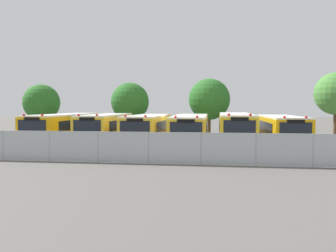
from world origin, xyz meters
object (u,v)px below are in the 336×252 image
at_px(school_bus_0, 65,127).
at_px(tree_1, 130,101).
at_px(school_bus_3, 191,129).
at_px(tree_0, 42,103).
at_px(school_bus_2, 148,129).
at_px(school_bus_5, 281,130).
at_px(tree_2, 210,100).
at_px(traffic_cone, 158,158).
at_px(school_bus_4, 235,129).
at_px(school_bus_1, 106,128).

distance_m(school_bus_0, tree_1, 11.44).
relative_size(school_bus_3, tree_0, 2.05).
bearing_deg(school_bus_3, school_bus_2, -2.34).
bearing_deg(school_bus_0, school_bus_5, 179.11).
distance_m(school_bus_5, tree_2, 12.75).
height_order(school_bus_0, school_bus_3, school_bus_0).
distance_m(school_bus_0, school_bus_5, 17.57).
xyz_separation_m(school_bus_5, tree_0, (-25.03, 10.70, 2.22)).
bearing_deg(tree_2, tree_0, -178.77).
relative_size(school_bus_0, school_bus_2, 1.14).
bearing_deg(school_bus_3, traffic_cone, 80.25).
height_order(school_bus_4, tree_1, tree_1).
bearing_deg(school_bus_5, school_bus_4, -0.52).
bearing_deg(school_bus_5, school_bus_0, -2.18).
distance_m(school_bus_1, school_bus_4, 10.46).
height_order(tree_0, tree_1, tree_1).
xyz_separation_m(school_bus_0, school_bus_2, (7.14, -0.05, -0.03)).
distance_m(tree_0, tree_2, 19.32).
bearing_deg(tree_2, traffic_cone, -97.28).
bearing_deg(tree_0, school_bus_4, -26.48).
height_order(school_bus_3, traffic_cone, school_bus_3).
xyz_separation_m(tree_0, traffic_cone, (16.84, -18.91, -3.34)).
relative_size(school_bus_3, tree_2, 1.89).
relative_size(school_bus_2, tree_2, 1.56).
bearing_deg(traffic_cone, tree_0, 131.69).
xyz_separation_m(school_bus_5, tree_2, (-5.72, 11.11, 2.53)).
height_order(school_bus_5, tree_1, tree_1).
bearing_deg(school_bus_1, school_bus_2, -177.82).
height_order(school_bus_1, tree_1, tree_1).
xyz_separation_m(school_bus_0, school_bus_5, (17.57, -0.25, -0.05)).
bearing_deg(tree_0, school_bus_3, -30.28).
xyz_separation_m(school_bus_4, tree_0, (-21.57, 10.75, 2.13)).
bearing_deg(tree_2, school_bus_3, -96.32).
relative_size(school_bus_2, traffic_cone, 20.39).
distance_m(school_bus_1, tree_1, 11.36).
relative_size(school_bus_1, tree_1, 1.62).
distance_m(school_bus_1, school_bus_5, 13.91).
bearing_deg(tree_1, school_bus_2, -68.83).
height_order(school_bus_1, tree_2, tree_2).
bearing_deg(school_bus_5, school_bus_1, -1.24).
relative_size(school_bus_4, tree_1, 1.96).
relative_size(school_bus_1, school_bus_5, 0.98).
bearing_deg(school_bus_2, tree_2, -113.43).
bearing_deg(school_bus_4, school_bus_0, -1.22).
bearing_deg(traffic_cone, tree_1, 108.48).
bearing_deg(school_bus_1, school_bus_5, 178.53).
height_order(school_bus_0, school_bus_1, school_bus_0).
height_order(tree_2, traffic_cone, tree_2).
relative_size(school_bus_4, tree_0, 2.00).
height_order(school_bus_3, school_bus_4, school_bus_4).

